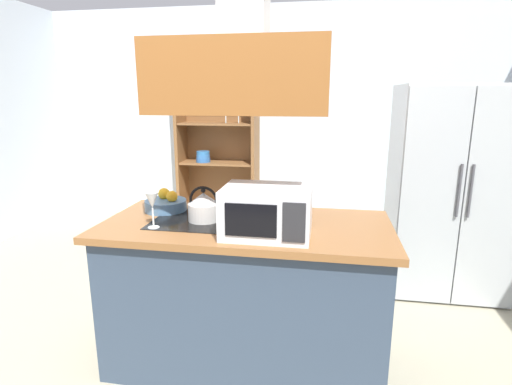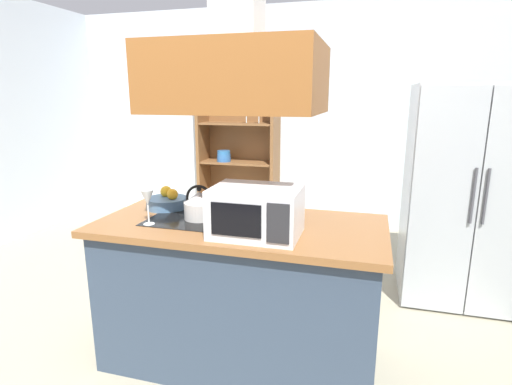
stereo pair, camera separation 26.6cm
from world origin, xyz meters
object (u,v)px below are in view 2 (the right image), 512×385
object	(u,v)px
refrigerator	(466,195)
dish_cabinet	(239,155)
cutting_board	(272,212)
microwave	(256,211)
kettle	(199,205)
fruit_bowl	(167,202)
wine_glass_on_counter	(147,199)

from	to	relation	value
refrigerator	dish_cabinet	xyz separation A→B (m)	(-2.38, 1.48, 0.02)
cutting_board	microwave	size ratio (longest dim) A/B	0.74
kettle	fruit_bowl	bearing A→B (deg)	151.04
wine_glass_on_counter	microwave	bearing A→B (deg)	-0.04
dish_cabinet	cutting_board	distance (m)	2.74
dish_cabinet	microwave	size ratio (longest dim) A/B	4.29
fruit_bowl	dish_cabinet	bearing A→B (deg)	97.80
cutting_board	microwave	distance (m)	0.44
kettle	wine_glass_on_counter	world-z (taller)	kettle
cutting_board	wine_glass_on_counter	bearing A→B (deg)	-146.09
kettle	refrigerator	bearing A→B (deg)	37.00
kettle	microwave	xyz separation A→B (m)	(0.40, -0.18, 0.04)
refrigerator	fruit_bowl	distance (m)	2.31
refrigerator	cutting_board	bearing A→B (deg)	-141.57
microwave	fruit_bowl	world-z (taller)	microwave
microwave	fruit_bowl	size ratio (longest dim) A/B	1.74
microwave	wine_glass_on_counter	bearing A→B (deg)	179.96
cutting_board	fruit_bowl	xyz separation A→B (m)	(-0.70, -0.07, 0.04)
dish_cabinet	fruit_bowl	size ratio (longest dim) A/B	7.46
kettle	wine_glass_on_counter	xyz separation A→B (m)	(-0.24, -0.18, 0.06)
kettle	wine_glass_on_counter	size ratio (longest dim) A/B	1.01
kettle	cutting_board	xyz separation A→B (m)	(0.39, 0.24, -0.08)
refrigerator	fruit_bowl	bearing A→B (deg)	-150.92
fruit_bowl	microwave	bearing A→B (deg)	-26.27
dish_cabinet	microwave	world-z (taller)	dish_cabinet
dish_cabinet	refrigerator	bearing A→B (deg)	-31.93
cutting_board	wine_glass_on_counter	world-z (taller)	wine_glass_on_counter
fruit_bowl	cutting_board	bearing A→B (deg)	5.93
microwave	fruit_bowl	bearing A→B (deg)	153.73
fruit_bowl	kettle	bearing A→B (deg)	-28.96
microwave	dish_cabinet	bearing A→B (deg)	109.84
dish_cabinet	kettle	size ratio (longest dim) A/B	9.51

